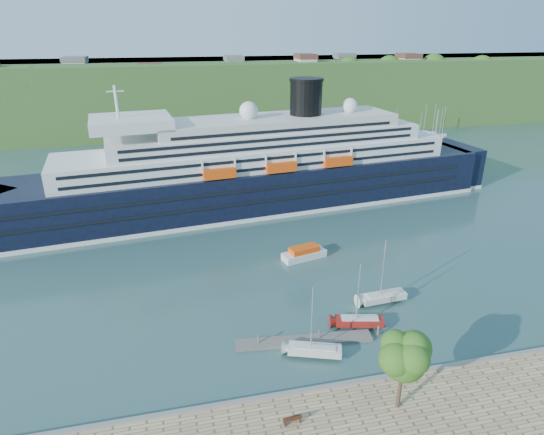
{
  "coord_description": "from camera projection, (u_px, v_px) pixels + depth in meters",
  "views": [
    {
      "loc": [
        -15.47,
        -34.43,
        35.33
      ],
      "look_at": [
        -0.74,
        30.0,
        7.63
      ],
      "focal_mm": 30.0,
      "sensor_mm": 36.0,
      "label": 1
    }
  ],
  "objects": [
    {
      "name": "sailboat_white_near",
      "position": [
        316.0,
        325.0,
        51.16
      ],
      "size": [
        7.04,
        4.03,
        8.78
      ],
      "primitive_type": null,
      "rotation": [
        0.0,
        0.0,
        -0.34
      ],
      "color": "silver",
      "rests_on": "ground"
    },
    {
      "name": "far_hillside",
      "position": [
        207.0,
        94.0,
        173.52
      ],
      "size": [
        400.0,
        50.0,
        24.0
      ],
      "primitive_type": "cube",
      "color": "#3B5C24",
      "rests_on": "ground"
    },
    {
      "name": "floating_pontoon",
      "position": [
        304.0,
        340.0,
        55.22
      ],
      "size": [
        16.83,
        3.83,
        0.37
      ],
      "primitive_type": null,
      "rotation": [
        0.0,
        0.0,
        -0.11
      ],
      "color": "#66625B",
      "rests_on": "ground"
    },
    {
      "name": "quay_coping",
      "position": [
        344.0,
        384.0,
        47.17
      ],
      "size": [
        220.0,
        0.5,
        0.3
      ],
      "primitive_type": "cube",
      "color": "slate",
      "rests_on": "promenade"
    },
    {
      "name": "sailboat_red",
      "position": [
        362.0,
        298.0,
        56.34
      ],
      "size": [
        6.95,
        3.32,
        8.66
      ],
      "primitive_type": null,
      "rotation": [
        0.0,
        0.0,
        -0.23
      ],
      "color": "maroon",
      "rests_on": "ground"
    },
    {
      "name": "park_bench",
      "position": [
        292.0,
        418.0,
        42.46
      ],
      "size": [
        1.83,
        0.86,
        1.14
      ],
      "primitive_type": null,
      "rotation": [
        0.0,
        0.0,
        0.07
      ],
      "color": "#4E2716",
      "rests_on": "promenade"
    },
    {
      "name": "ground",
      "position": [
        342.0,
        391.0,
        47.79
      ],
      "size": [
        400.0,
        400.0,
        0.0
      ],
      "primitive_type": "plane",
      "color": "#2C4F4B",
      "rests_on": "ground"
    },
    {
      "name": "promenade_tree",
      "position": [
        402.0,
        369.0,
        42.74
      ],
      "size": [
        5.63,
        5.63,
        9.33
      ],
      "primitive_type": null,
      "color": "#2E5616",
      "rests_on": "promenade"
    },
    {
      "name": "sailboat_white_far",
      "position": [
        386.0,
        274.0,
        61.36
      ],
      "size": [
        7.24,
        2.46,
        9.19
      ],
      "primitive_type": null,
      "rotation": [
        0.0,
        0.0,
        0.07
      ],
      "color": "silver",
      "rests_on": "ground"
    },
    {
      "name": "cruise_ship",
      "position": [
        249.0,
        147.0,
        92.0
      ],
      "size": [
        117.4,
        30.59,
        26.1
      ],
      "primitive_type": null,
      "rotation": [
        0.0,
        0.0,
        0.12
      ],
      "color": "black",
      "rests_on": "ground"
    },
    {
      "name": "tender_launch",
      "position": [
        304.0,
        252.0,
        74.93
      ],
      "size": [
        7.84,
        4.25,
        2.06
      ],
      "primitive_type": null,
      "rotation": [
        0.0,
        0.0,
        0.24
      ],
      "color": "#ED4B0D",
      "rests_on": "ground"
    }
  ]
}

